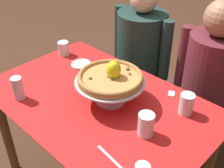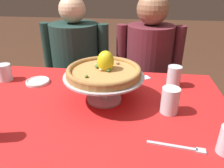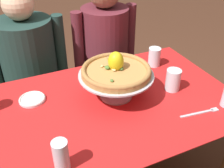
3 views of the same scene
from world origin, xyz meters
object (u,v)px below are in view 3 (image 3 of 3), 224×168
Objects in this scene: pizza_stand at (116,80)px; diner_right at (105,58)px; side_plate at (32,99)px; sugar_packet at (126,63)px; dinner_fork at (202,112)px; diner_left at (32,75)px; pizza at (116,70)px; water_glass_front_left at (61,157)px; water_glass_side_right at (173,81)px; water_glass_back_right at (154,58)px.

diner_right is (0.24, 0.70, -0.26)m from pizza_stand.
sugar_packet is (0.61, 0.15, -0.01)m from side_plate.
dinner_fork is (0.72, -0.44, -0.01)m from side_plate.
diner_left is at bearing 116.37° from pizza_stand.
pizza_stand is at bearing -108.84° from diner_right.
pizza reaches higher than water_glass_front_left.
water_glass_front_left is at bearing -158.72° from water_glass_side_right.
water_glass_side_right is 0.58× the size of dinner_fork.
diner_left is at bearing 130.40° from water_glass_side_right.
pizza_stand reaches higher than water_glass_back_right.
sugar_packet is (0.21, 0.29, -0.09)m from pizza_stand.
pizza is 0.46m from dinner_fork.
water_glass_front_left is (-0.38, -0.34, -0.04)m from pizza_stand.
pizza is 2.61× the size of side_plate.
water_glass_front_left is 1.04m from diner_left.
water_glass_side_right is 1.03× the size of water_glass_back_right.
diner_right is (-0.08, 1.00, -0.17)m from dinner_fork.
pizza reaches higher than side_plate.
pizza is 6.93× the size of sugar_packet.
pizza is at bearing 41.58° from water_glass_front_left.
diner_right reaches higher than pizza.
pizza_stand is 0.78m from diner_right.
side_plate is at bearing 160.95° from pizza_stand.
dinner_fork is 0.59m from sugar_packet.
water_glass_front_left is at bearing -86.84° from side_plate.
pizza_stand is at bearing -126.02° from sugar_packet.
side_plate is 0.87m from diner_right.
water_glass_side_right is 0.10× the size of diner_left.
sugar_packet is 0.04× the size of diner_left.
water_glass_back_right is (0.35, 0.20, -0.11)m from pizza.
diner_left is at bearing 144.98° from water_glass_back_right.
water_glass_back_right is 0.87× the size of side_plate.
pizza is 0.42m from water_glass_back_right.
pizza is at bearing -126.14° from sugar_packet.
diner_right is at bearing 40.88° from side_plate.
sugar_packet is at bearing 53.98° from pizza_stand.
diner_right is (0.24, 0.70, -0.32)m from pizza.
water_glass_front_left is at bearing -143.98° from water_glass_back_right.
pizza reaches higher than sugar_packet.
diner_left reaches higher than pizza_stand.
dinner_fork is at bearing -79.74° from sugar_packet.
water_glass_back_right is 0.50m from dinner_fork.
pizza_stand is 0.44m from side_plate.
water_glass_back_right is 2.30× the size of sugar_packet.
water_glass_side_right is at bearing -85.23° from diner_right.
pizza is 2.60× the size of water_glass_front_left.
pizza_stand is 0.32× the size of diner_left.
side_plate is (-0.03, 0.48, -0.05)m from water_glass_front_left.
diner_right is (0.64, 0.56, -0.17)m from side_plate.
pizza is (0.00, 0.00, 0.06)m from pizza_stand.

